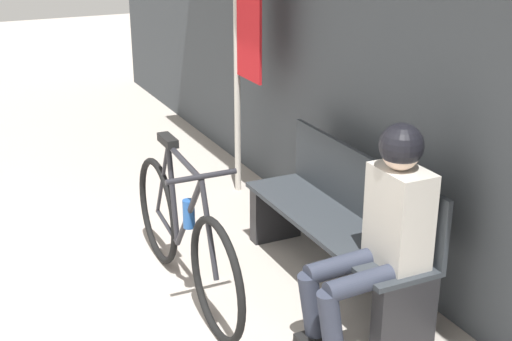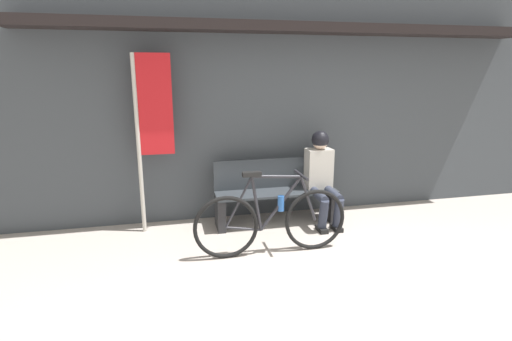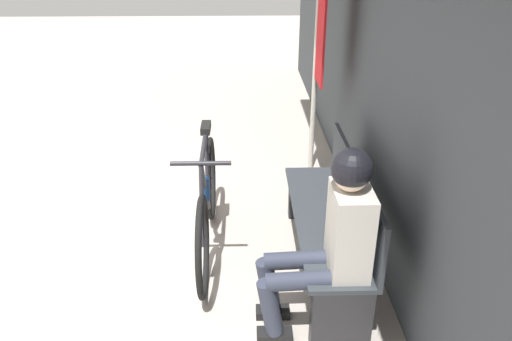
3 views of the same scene
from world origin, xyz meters
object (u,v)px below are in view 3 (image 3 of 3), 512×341
object	(u,v)px
person_seated	(332,233)
bicycle	(207,205)
park_bench_near	(332,223)
banner_pole	(320,35)

from	to	relation	value
person_seated	bicycle	bearing A→B (deg)	-138.55
park_bench_near	bicycle	distance (m)	0.95
person_seated	banner_pole	size ratio (longest dim) A/B	0.56
person_seated	banner_pole	world-z (taller)	banner_pole
bicycle	person_seated	xyz separation A→B (m)	(0.89, 0.78, 0.31)
park_bench_near	bicycle	world-z (taller)	bicycle
bicycle	person_seated	distance (m)	1.22
park_bench_near	banner_pole	bearing A→B (deg)	177.07
park_bench_near	banner_pole	distance (m)	1.86
bicycle	banner_pole	world-z (taller)	banner_pole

